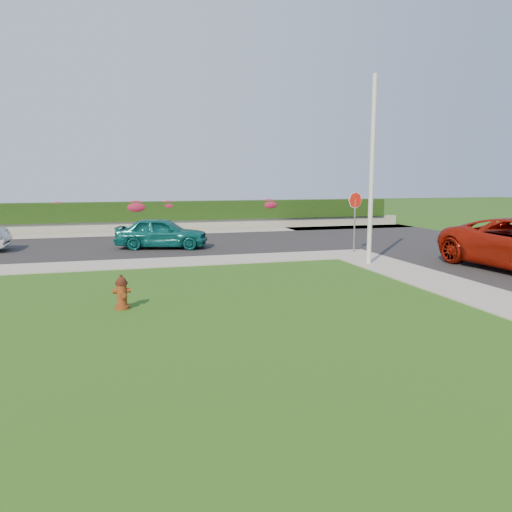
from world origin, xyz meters
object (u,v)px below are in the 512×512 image
object	(u,v)px
sedan_teal	(162,233)
utility_pole	(372,172)
fire_hydrant	(122,293)
stop_sign	(355,208)

from	to	relation	value
sedan_teal	utility_pole	distance (m)	9.36
utility_pole	sedan_teal	bearing A→B (deg)	137.94
fire_hydrant	stop_sign	world-z (taller)	stop_sign
utility_pole	fire_hydrant	bearing A→B (deg)	-155.51
fire_hydrant	stop_sign	size ratio (longest dim) A/B	0.33
stop_sign	sedan_teal	bearing A→B (deg)	165.43
sedan_teal	utility_pole	xyz separation A→B (m)	(6.69, -6.03, 2.56)
fire_hydrant	sedan_teal	bearing A→B (deg)	74.99
utility_pole	stop_sign	bearing A→B (deg)	73.49
sedan_teal	utility_pole	world-z (taller)	utility_pole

